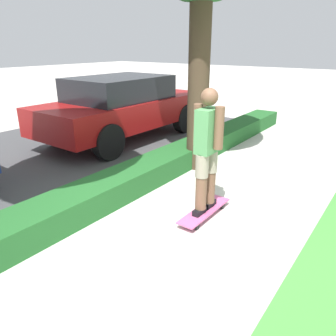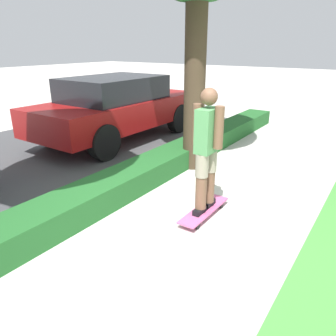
{
  "view_description": "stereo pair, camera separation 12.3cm",
  "coord_description": "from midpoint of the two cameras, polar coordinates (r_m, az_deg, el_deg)",
  "views": [
    {
      "loc": [
        -2.8,
        -1.61,
        2.13
      ],
      "look_at": [
        0.22,
        0.6,
        0.71
      ],
      "focal_mm": 35.0,
      "sensor_mm": 36.0,
      "label": 1
    },
    {
      "loc": [
        -2.87,
        -1.51,
        2.13
      ],
      "look_at": [
        0.22,
        0.6,
        0.71
      ],
      "focal_mm": 35.0,
      "sensor_mm": 36.0,
      "label": 2
    }
  ],
  "objects": [
    {
      "name": "ground_plane",
      "position": [
        3.87,
        4.68,
        -12.65
      ],
      "size": [
        60.0,
        60.0,
        0.0
      ],
      "primitive_type": "plane",
      "color": "beige"
    },
    {
      "name": "hedge_row",
      "position": [
        4.67,
        -12.57,
        -4.46
      ],
      "size": [
        12.74,
        0.6,
        0.35
      ],
      "color": "#236028",
      "rests_on": "ground_plane"
    },
    {
      "name": "skateboard",
      "position": [
        4.36,
        5.51,
        -7.36
      ],
      "size": [
        0.98,
        0.24,
        0.1
      ],
      "color": "#DB5B93",
      "rests_on": "ground_plane"
    },
    {
      "name": "skater_person",
      "position": [
        4.03,
        5.92,
        3.36
      ],
      "size": [
        0.48,
        0.4,
        1.56
      ],
      "color": "black",
      "rests_on": "skateboard"
    },
    {
      "name": "parked_car_middle",
      "position": [
        7.78,
        -9.25,
        10.53
      ],
      "size": [
        4.27,
        1.82,
        1.45
      ],
      "rotation": [
        0.0,
        0.0,
        -0.01
      ],
      "color": "maroon",
      "rests_on": "ground_plane"
    }
  ]
}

